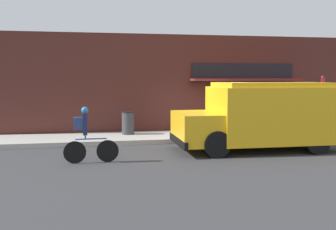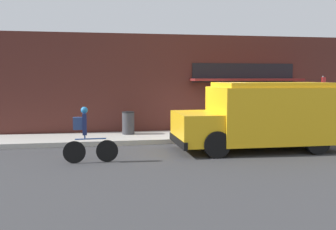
{
  "view_description": "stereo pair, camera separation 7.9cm",
  "coord_description": "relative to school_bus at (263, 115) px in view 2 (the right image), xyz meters",
  "views": [
    {
      "loc": [
        -4.22,
        -13.98,
        2.44
      ],
      "look_at": [
        -1.56,
        -0.2,
        1.1
      ],
      "focal_mm": 42.0,
      "sensor_mm": 36.0,
      "label": 1
    },
    {
      "loc": [
        -4.15,
        -14.0,
        2.44
      ],
      "look_at": [
        -1.56,
        -0.2,
        1.1
      ],
      "focal_mm": 42.0,
      "sensor_mm": 36.0,
      "label": 2
    }
  ],
  "objects": [
    {
      "name": "stop_sign_post",
      "position": [
        3.52,
        2.13,
        0.56
      ],
      "size": [
        0.45,
        0.45,
        2.33
      ],
      "color": "slate",
      "rests_on": "sidewalk"
    },
    {
      "name": "school_bus",
      "position": [
        0.0,
        0.0,
        0.0
      ],
      "size": [
        5.42,
        2.88,
        2.27
      ],
      "rotation": [
        0.0,
        0.0,
        -0.01
      ],
      "color": "yellow",
      "rests_on": "ground_plane"
    },
    {
      "name": "cyclist",
      "position": [
        -5.83,
        -1.0,
        -0.4
      ],
      "size": [
        1.57,
        0.2,
        1.62
      ],
      "rotation": [
        0.0,
        0.0,
        0.03
      ],
      "color": "black",
      "rests_on": "ground_plane"
    },
    {
      "name": "sidewalk",
      "position": [
        -1.43,
        2.85,
        -1.09
      ],
      "size": [
        28.0,
        2.4,
        0.18
      ],
      "color": "#ADAAA3",
      "rests_on": "ground_plane"
    },
    {
      "name": "ground_plane",
      "position": [
        -1.43,
        1.65,
        -1.18
      ],
      "size": [
        70.0,
        70.0,
        0.0
      ],
      "primitive_type": "plane",
      "color": "#38383A"
    },
    {
      "name": "storefront",
      "position": [
        -1.32,
        4.18,
        0.96
      ],
      "size": [
        17.0,
        1.11,
        4.26
      ],
      "color": "#4C231E",
      "rests_on": "ground_plane"
    },
    {
      "name": "trash_bin",
      "position": [
        -4.27,
        3.28,
        -0.55
      ],
      "size": [
        0.5,
        0.5,
        0.91
      ],
      "color": "#38383D",
      "rests_on": "sidewalk"
    }
  ]
}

